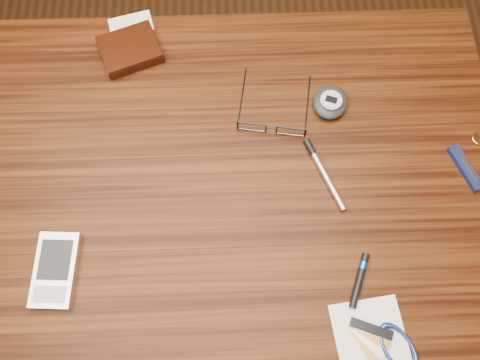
{
  "coord_description": "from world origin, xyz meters",
  "views": [
    {
      "loc": [
        0.06,
        -0.23,
        1.45
      ],
      "look_at": [
        0.07,
        0.02,
        0.76
      ],
      "focal_mm": 35.0,
      "sensor_mm": 36.0,
      "label": 1
    }
  ],
  "objects_px": {
    "wallet_and_card": "(130,49)",
    "pocket_knife": "(465,168)",
    "pedometer": "(330,102)",
    "pda_phone": "(55,270)",
    "notepad_keys": "(385,344)",
    "eyeglasses": "(272,126)",
    "silver_pen": "(322,169)",
    "desk": "(201,213)"
  },
  "relations": [
    {
      "from": "wallet_and_card",
      "to": "pocket_knife",
      "type": "height_order",
      "value": "wallet_and_card"
    },
    {
      "from": "wallet_and_card",
      "to": "pedometer",
      "type": "distance_m",
      "value": 0.36
    },
    {
      "from": "pda_phone",
      "to": "notepad_keys",
      "type": "distance_m",
      "value": 0.49
    },
    {
      "from": "eyeglasses",
      "to": "pedometer",
      "type": "height_order",
      "value": "pedometer"
    },
    {
      "from": "wallet_and_card",
      "to": "pda_phone",
      "type": "bearing_deg",
      "value": -103.48
    },
    {
      "from": "wallet_and_card",
      "to": "pedometer",
      "type": "bearing_deg",
      "value": -18.86
    },
    {
      "from": "pocket_knife",
      "to": "notepad_keys",
      "type": "bearing_deg",
      "value": -122.37
    },
    {
      "from": "wallet_and_card",
      "to": "silver_pen",
      "type": "distance_m",
      "value": 0.39
    },
    {
      "from": "pda_phone",
      "to": "pocket_knife",
      "type": "relative_size",
      "value": 1.4
    },
    {
      "from": "notepad_keys",
      "to": "pocket_knife",
      "type": "height_order",
      "value": "pocket_knife"
    },
    {
      "from": "eyeglasses",
      "to": "pedometer",
      "type": "bearing_deg",
      "value": 22.1
    },
    {
      "from": "eyeglasses",
      "to": "wallet_and_card",
      "type": "bearing_deg",
      "value": 146.81
    },
    {
      "from": "pocket_knife",
      "to": "silver_pen",
      "type": "relative_size",
      "value": 0.66
    },
    {
      "from": "desk",
      "to": "pedometer",
      "type": "distance_m",
      "value": 0.3
    },
    {
      "from": "pedometer",
      "to": "silver_pen",
      "type": "xyz_separation_m",
      "value": [
        -0.02,
        -0.12,
        -0.01
      ]
    },
    {
      "from": "desk",
      "to": "eyeglasses",
      "type": "distance_m",
      "value": 0.2
    },
    {
      "from": "desk",
      "to": "silver_pen",
      "type": "relative_size",
      "value": 8.03
    },
    {
      "from": "eyeglasses",
      "to": "pocket_knife",
      "type": "height_order",
      "value": "eyeglasses"
    },
    {
      "from": "desk",
      "to": "pocket_knife",
      "type": "height_order",
      "value": "pocket_knife"
    },
    {
      "from": "wallet_and_card",
      "to": "pda_phone",
      "type": "height_order",
      "value": "wallet_and_card"
    },
    {
      "from": "pedometer",
      "to": "pocket_knife",
      "type": "height_order",
      "value": "pedometer"
    },
    {
      "from": "eyeglasses",
      "to": "silver_pen",
      "type": "distance_m",
      "value": 0.11
    },
    {
      "from": "desk",
      "to": "notepad_keys",
      "type": "distance_m",
      "value": 0.37
    },
    {
      "from": "wallet_and_card",
      "to": "pda_phone",
      "type": "xyz_separation_m",
      "value": [
        -0.09,
        -0.38,
        -0.0
      ]
    },
    {
      "from": "desk",
      "to": "eyeglasses",
      "type": "relative_size",
      "value": 7.47
    },
    {
      "from": "notepad_keys",
      "to": "desk",
      "type": "bearing_deg",
      "value": 139.29
    },
    {
      "from": "pocket_knife",
      "to": "wallet_and_card",
      "type": "bearing_deg",
      "value": 156.43
    },
    {
      "from": "pda_phone",
      "to": "pedometer",
      "type": "xyz_separation_m",
      "value": [
        0.43,
        0.27,
        0.0
      ]
    },
    {
      "from": "pedometer",
      "to": "silver_pen",
      "type": "bearing_deg",
      "value": -101.77
    },
    {
      "from": "wallet_and_card",
      "to": "desk",
      "type": "bearing_deg",
      "value": -66.94
    },
    {
      "from": "desk",
      "to": "pda_phone",
      "type": "xyz_separation_m",
      "value": [
        -0.21,
        -0.11,
        0.11
      ]
    },
    {
      "from": "silver_pen",
      "to": "pda_phone",
      "type": "bearing_deg",
      "value": -159.91
    },
    {
      "from": "silver_pen",
      "to": "pedometer",
      "type": "bearing_deg",
      "value": 78.23
    },
    {
      "from": "pedometer",
      "to": "notepad_keys",
      "type": "bearing_deg",
      "value": -83.92
    },
    {
      "from": "notepad_keys",
      "to": "pocket_knife",
      "type": "distance_m",
      "value": 0.31
    },
    {
      "from": "pedometer",
      "to": "silver_pen",
      "type": "distance_m",
      "value": 0.12
    },
    {
      "from": "pda_phone",
      "to": "pedometer",
      "type": "height_order",
      "value": "pedometer"
    },
    {
      "from": "pedometer",
      "to": "silver_pen",
      "type": "relative_size",
      "value": 0.65
    },
    {
      "from": "wallet_and_card",
      "to": "pedometer",
      "type": "relative_size",
      "value": 1.84
    },
    {
      "from": "pedometer",
      "to": "pocket_knife",
      "type": "distance_m",
      "value": 0.24
    },
    {
      "from": "eyeglasses",
      "to": "pda_phone",
      "type": "bearing_deg",
      "value": -145.86
    },
    {
      "from": "pedometer",
      "to": "pocket_knife",
      "type": "relative_size",
      "value": 0.99
    }
  ]
}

